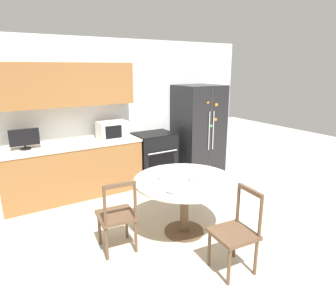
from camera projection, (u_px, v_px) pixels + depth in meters
ground_plane at (213, 240)px, 3.77m from camera, size 14.00×14.00×0.00m
back_wall at (110, 105)px, 5.36m from camera, size 5.20×0.44×2.60m
kitchen_counter at (74, 170)px, 4.97m from camera, size 2.24×0.64×0.90m
refrigerator at (198, 129)px, 6.06m from camera, size 0.87×0.80×1.77m
oven_range at (153, 156)px, 5.71m from camera, size 0.72×0.68×1.08m
microwave at (112, 130)px, 5.18m from camera, size 0.50×0.35×0.31m
countertop_tv at (24, 138)px, 4.51m from camera, size 0.42×0.16×0.31m
dining_table at (185, 189)px, 3.80m from camera, size 1.29×1.29×0.74m
dining_chair_near at (235, 233)px, 3.13m from camera, size 0.46×0.46×0.90m
dining_chair_left at (117, 216)px, 3.47m from camera, size 0.46×0.46×0.90m
candle_glass at (163, 177)px, 3.73m from camera, size 0.09×0.09×0.09m
folded_napkin at (194, 178)px, 3.73m from camera, size 0.15×0.06×0.05m
mail_stack at (182, 192)px, 3.36m from camera, size 0.32×0.36×0.02m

